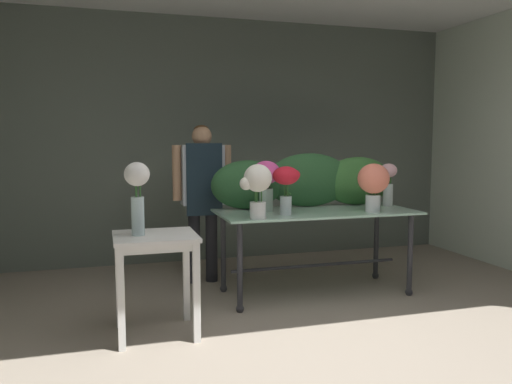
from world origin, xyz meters
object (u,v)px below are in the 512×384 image
Objects in this scene: vase_coral_peonies at (373,182)px; vase_ivory_roses at (257,185)px; side_table_white at (155,250)px; vase_white_roses_tall at (137,190)px; vase_blush_stock at (388,181)px; vase_crimson_freesia at (286,182)px; florist at (202,186)px; display_table_glass at (316,224)px; vase_fuchsia_snapdragons at (267,179)px.

vase_coral_peonies is 1.14m from vase_ivory_roses.
vase_ivory_roses is at bearing -175.42° from vase_coral_peonies.
vase_white_roses_tall is (-0.12, -0.00, 0.45)m from side_table_white.
vase_blush_stock is at bearing 43.24° from vase_coral_peonies.
side_table_white is 2.09m from vase_coral_peonies.
vase_crimson_freesia is (1.19, 0.43, 0.44)m from side_table_white.
vase_white_roses_tall is (-1.31, -0.43, 0.01)m from vase_crimson_freesia.
vase_crimson_freesia is (0.31, 0.14, 0.01)m from vase_ivory_roses.
vase_white_roses_tall is at bearing -119.08° from florist.
vase_ivory_roses is (0.27, -1.02, 0.09)m from florist.
florist is at bearing 123.79° from vase_crimson_freesia.
vase_coral_peonies is 0.97× the size of vase_ivory_roses.
display_table_glass is 1.66m from side_table_white.
florist is at bearing 104.85° from vase_ivory_roses.
vase_ivory_roses is at bearing -154.65° from display_table_glass.
florist is at bearing 143.57° from display_table_glass.
vase_fuchsia_snapdragons reaches higher than vase_ivory_roses.
vase_coral_peonies reaches higher than display_table_glass.
vase_crimson_freesia reaches higher than side_table_white.
vase_crimson_freesia is at bearing -166.23° from vase_blush_stock.
vase_blush_stock is at bearing 7.97° from display_table_glass.
vase_coral_peonies is at bearing -33.30° from florist.
florist reaches higher than vase_white_roses_tall.
display_table_glass is 0.58m from vase_crimson_freesia.
vase_white_roses_tall reaches higher than vase_fuchsia_snapdragons.
vase_white_roses_tall is at bearing -170.02° from vase_coral_peonies.
florist is 2.99× the size of vase_white_roses_tall.
vase_coral_peonies is at bearing -26.18° from display_table_glass.
display_table_glass is 4.34× the size of vase_blush_stock.
florist reaches higher than vase_coral_peonies.
side_table_white is 1.71× the size of vase_coral_peonies.
florist is 0.78m from vase_fuchsia_snapdragons.
vase_fuchsia_snapdragons is 1.09× the size of vase_crimson_freesia.
display_table_glass is at bearing 25.35° from vase_ivory_roses.
vase_coral_peonies is 1.05× the size of vase_blush_stock.
side_table_white is 1.77× the size of vase_crimson_freesia.
vase_fuchsia_snapdragons is 1.40m from vase_white_roses_tall.
vase_white_roses_tall is (-0.99, -0.28, 0.01)m from vase_ivory_roses.
vase_white_roses_tall reaches higher than vase_blush_stock.
side_table_white is 1.66× the size of vase_ivory_roses.
vase_white_roses_tall reaches higher than vase_crimson_freesia.
side_table_white is at bearing -147.50° from vase_fuchsia_snapdragons.
vase_blush_stock is (0.37, 0.34, -0.02)m from vase_coral_peonies.
florist is 3.73× the size of vase_crimson_freesia.
side_table_white is at bearing -158.70° from display_table_glass.
vase_coral_peonies is (1.41, -0.93, 0.08)m from florist.
display_table_glass is 4.30× the size of vase_crimson_freesia.
florist is at bearing 60.92° from vase_white_roses_tall.
vase_white_roses_tall is (-2.50, -0.72, 0.05)m from vase_blush_stock.
vase_blush_stock is at bearing 1.10° from vase_fuchsia_snapdragons.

